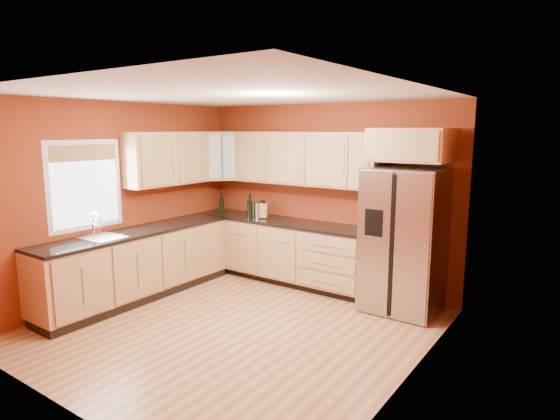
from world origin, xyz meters
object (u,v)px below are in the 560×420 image
object	(u,v)px
wine_bottle_a	(222,202)
knife_block	(264,211)
soap_dispenser	(363,224)
canister_left	(259,210)
refrigerator	(404,240)

from	to	relation	value
wine_bottle_a	knife_block	xyz separation A→B (m)	(0.83, 0.02, -0.05)
soap_dispenser	canister_left	bearing A→B (deg)	178.01
soap_dispenser	wine_bottle_a	bearing A→B (deg)	179.10
canister_left	knife_block	distance (m)	0.10
wine_bottle_a	soap_dispenser	distance (m)	2.48
refrigerator	soap_dispenser	world-z (taller)	refrigerator
canister_left	soap_dispenser	bearing A→B (deg)	-1.99
wine_bottle_a	canister_left	bearing A→B (deg)	1.72
canister_left	wine_bottle_a	world-z (taller)	wine_bottle_a
refrigerator	canister_left	size ratio (longest dim) A/B	8.09
canister_left	soap_dispenser	distance (m)	1.75
refrigerator	soap_dispenser	bearing A→B (deg)	179.69
canister_left	knife_block	xyz separation A→B (m)	(0.10, -0.00, 0.00)
wine_bottle_a	knife_block	distance (m)	0.83
refrigerator	knife_block	size ratio (longest dim) A/B	8.07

